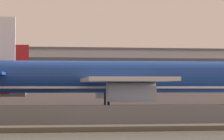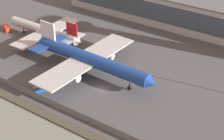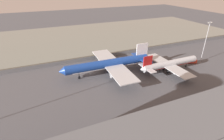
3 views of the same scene
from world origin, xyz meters
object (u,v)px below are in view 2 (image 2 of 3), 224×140
(passenger_jet_silver, at_px, (45,31))
(ops_van, at_px, (7,28))
(baggage_tug, at_px, (39,91))
(cargo_jet_blue, at_px, (89,60))

(passenger_jet_silver, xyz_separation_m, ops_van, (-20.14, -2.91, -3.08))
(baggage_tug, height_order, ops_van, ops_van)
(cargo_jet_blue, height_order, passenger_jet_silver, cargo_jet_blue)
(cargo_jet_blue, relative_size, passenger_jet_silver, 1.32)
(cargo_jet_blue, xyz_separation_m, passenger_jet_silver, (-31.50, 10.61, -1.27))
(passenger_jet_silver, distance_m, baggage_tug, 38.99)
(cargo_jet_blue, relative_size, baggage_tug, 14.55)
(cargo_jet_blue, relative_size, ops_van, 9.24)
(passenger_jet_silver, relative_size, ops_van, 7.00)
(baggage_tug, relative_size, ops_van, 0.64)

